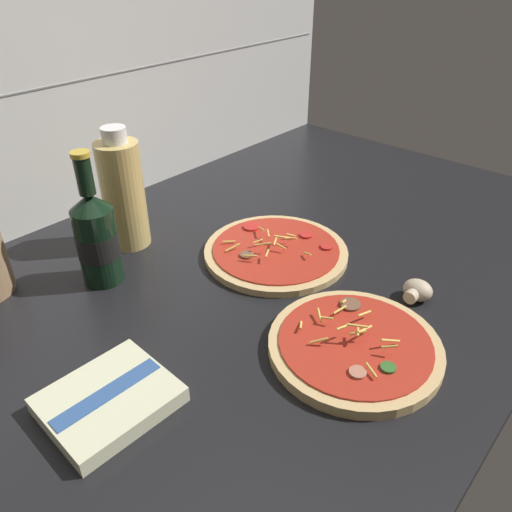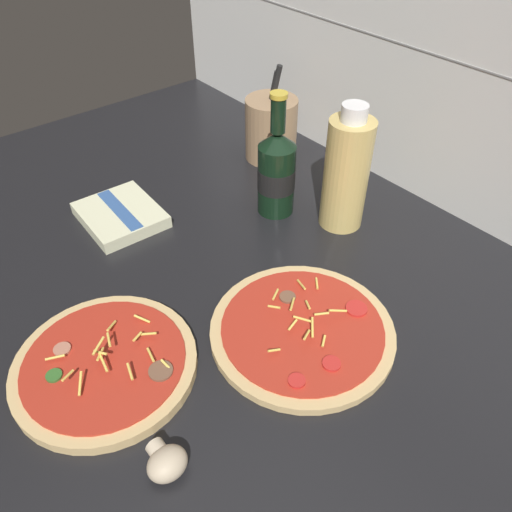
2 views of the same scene
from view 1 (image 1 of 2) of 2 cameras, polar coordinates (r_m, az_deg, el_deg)
counter_slab at (r=88.68cm, az=-1.61°, el=-3.87°), size 160.00×90.00×2.50cm
tile_backsplash at (r=110.45cm, az=-20.40°, el=18.19°), size 160.00×1.13×60.00cm
pizza_near at (r=75.60cm, az=11.20°, el=-10.06°), size 25.42×25.42×5.31cm
pizza_far at (r=95.49cm, az=2.28°, el=0.54°), size 27.43×27.43×4.03cm
beer_bottle at (r=88.70cm, az=-17.77°, el=2.10°), size 7.13×7.13×23.82cm
oil_bottle at (r=97.97cm, az=-14.95°, el=6.95°), size 8.11×8.11×23.50cm
mushroom_left at (r=87.63cm, az=17.92°, el=-3.79°), size 5.20×4.96×3.47cm
dish_towel at (r=69.48cm, az=-16.44°, el=-15.49°), size 16.20×14.06×2.56cm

